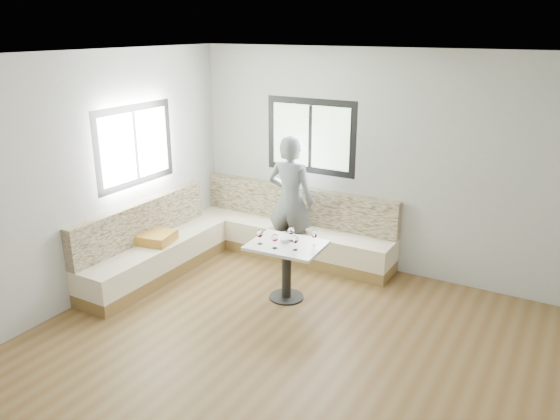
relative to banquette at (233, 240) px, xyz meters
The scene contains 10 objects.
room 2.42m from the banquette, 45.68° to the right, with size 5.01×5.01×2.81m.
banquette is the anchor object (origin of this frame).
table 1.21m from the banquette, 24.35° to the right, with size 0.87×0.69×0.68m.
person 0.94m from the banquette, 35.49° to the left, with size 0.63×0.42×1.74m, color slate.
olive_ramekin 1.20m from the banquette, 23.29° to the right, with size 0.11×0.11×0.04m.
wine_glass_a 1.15m from the banquette, 37.95° to the right, with size 0.08×0.08×0.17m.
wine_glass_b 1.33m from the banquette, 32.85° to the right, with size 0.08×0.08×0.17m.
wine_glass_c 1.47m from the banquette, 25.49° to the right, with size 0.08×0.08×0.17m.
wine_glass_d 1.25m from the banquette, 19.71° to the right, with size 0.08×0.08×0.17m.
wine_glass_e 1.49m from the banquette, 14.44° to the right, with size 0.08×0.08×0.17m.
Camera 1 is at (2.31, -3.89, 3.04)m, focal length 35.00 mm.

